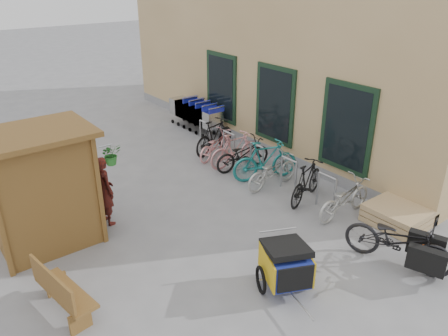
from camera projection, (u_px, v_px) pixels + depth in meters
ground at (249, 243)px, 8.91m from camera, size 80.00×80.00×0.00m
building at (313, 23)px, 14.30m from camera, size 6.07×13.00×7.00m
kiosk at (34, 175)px, 8.22m from camera, size 2.49×1.65×2.40m
bike_rack at (257, 156)px, 11.70m from camera, size 0.05×5.35×0.86m
pallet_stack at (396, 216)px, 9.47m from camera, size 1.00×1.20×0.40m
bench at (61, 291)px, 6.92m from camera, size 0.61×1.40×0.86m
shopping_carts at (195, 112)px, 14.87m from camera, size 0.63×2.49×1.12m
child_trailer at (286, 263)px, 7.45m from camera, size 1.06×1.58×0.93m
cargo_bike at (400, 241)px, 8.05m from camera, size 1.29×2.08×1.03m
person_kiosk at (105, 191)px, 9.33m from camera, size 0.39×0.58×1.55m
bike_0 at (344, 198)px, 9.72m from camera, size 1.69×0.61×0.88m
bike_1 at (307, 182)px, 10.36m from camera, size 1.71×0.97×0.99m
bike_2 at (272, 171)px, 11.05m from camera, size 1.66×0.61×0.86m
bike_3 at (265, 160)px, 11.39m from camera, size 1.88×1.07×1.09m
bike_4 at (243, 154)px, 12.03m from camera, size 1.75×0.77×0.89m
bike_5 at (235, 150)px, 12.20m from camera, size 1.67×0.55×0.99m
bike_6 at (216, 145)px, 12.78m from camera, size 1.62×0.98×0.80m
bike_7 at (214, 136)px, 13.12m from camera, size 1.80×0.93×1.04m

